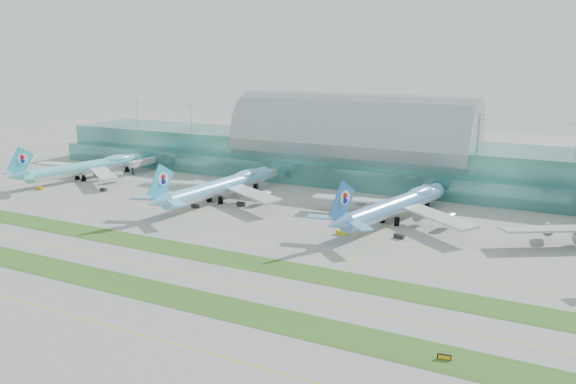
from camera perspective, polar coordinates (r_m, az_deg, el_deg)
The scene contains 18 objects.
ground at distance 177.40m, azimuth -8.00°, elevation -6.62°, with size 700.00×700.00×0.00m, color gray.
terminal at distance 285.75m, azimuth 6.63°, elevation 4.18°, with size 340.00×69.10×36.00m.
grass_strip_near at distance 156.88m, azimuth -13.84°, elevation -9.69°, with size 420.00×12.00×0.08m, color #2D591E.
grass_strip_far at distance 178.93m, azimuth -7.63°, elevation -6.42°, with size 420.00×12.00×0.08m, color #2D591E.
taxiline_a at distance 143.80m, azimuth -19.07°, elevation -12.32°, with size 420.00×0.35×0.01m, color yellow.
taxiline_b at distance 166.87m, azimuth -10.73°, elevation -8.08°, with size 420.00×0.35×0.01m, color yellow.
taxiline_c at distance 191.59m, azimuth -4.96°, elevation -4.98°, with size 420.00×0.35×0.01m, color yellow.
taxiline_d at distance 209.73m, azimuth -1.83°, elevation -3.26°, with size 420.00×0.35×0.01m, color yellow.
airliner_a at distance 301.59m, azimuth -19.71°, elevation 2.45°, with size 64.81×74.68×20.77m.
airliner_b at distance 243.04m, azimuth -6.79°, elevation 0.68°, with size 69.67×79.57×21.90m.
airliner_c at distance 215.03m, azimuth 10.98°, elevation -1.24°, with size 66.78×77.24×21.63m.
gse_a at distance 287.24m, azimuth -23.88°, elevation 0.36°, with size 3.58×1.60×1.25m, color orange.
gse_b at distance 273.21m, azimuth -18.25°, elevation 0.22°, with size 3.07×1.82×1.34m, color black.
gse_c at distance 234.48m, azimuth -9.41°, elevation -1.41°, with size 3.31×1.60×1.50m, color black.
gse_d at distance 234.58m, azimuth -4.80°, elevation -1.23°, with size 3.51×2.02×1.78m, color black.
gse_e at distance 198.31m, azimuth 5.52°, elevation -4.11°, with size 3.86×2.05×1.50m, color yellow.
gse_f at distance 197.01m, azimuth 11.20°, elevation -4.43°, with size 3.48×1.61×1.57m, color black.
taxiway_sign_east at distance 125.20m, azimuth 15.59°, elevation -15.84°, with size 2.91×0.85×1.23m.
Camera 1 is at (95.31, -136.44, 61.43)m, focal length 35.00 mm.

